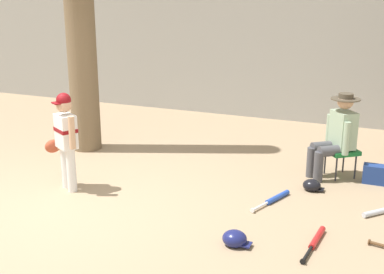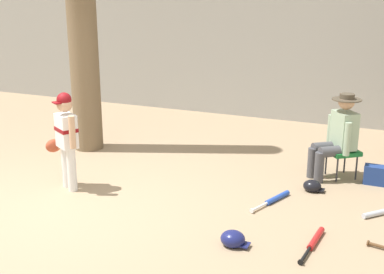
{
  "view_description": "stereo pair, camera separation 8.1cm",
  "coord_description": "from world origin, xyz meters",
  "px_view_note": "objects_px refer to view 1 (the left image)",
  "views": [
    {
      "loc": [
        3.69,
        -4.46,
        2.59
      ],
      "look_at": [
        1.3,
        1.28,
        0.75
      ],
      "focal_mm": 47.59,
      "sensor_mm": 36.0,
      "label": 1
    },
    {
      "loc": [
        3.76,
        -4.43,
        2.59
      ],
      "look_at": [
        1.3,
        1.28,
        0.75
      ],
      "focal_mm": 47.59,
      "sensor_mm": 36.0,
      "label": 2
    }
  ],
  "objects_px": {
    "seated_spectator": "(336,134)",
    "bat_blue_youth": "(275,199)",
    "handbag_beside_stool": "(376,174)",
    "batting_helmet_navy": "(235,239)",
    "batting_helmet_black": "(312,185)",
    "bat_aluminum_silver": "(384,211)",
    "young_ballplayer": "(65,135)",
    "bat_red_barrel": "(316,240)",
    "folding_stool": "(341,152)"
  },
  "relations": [
    {
      "from": "seated_spectator",
      "to": "bat_blue_youth",
      "type": "height_order",
      "value": "seated_spectator"
    },
    {
      "from": "bat_red_barrel",
      "to": "batting_helmet_black",
      "type": "height_order",
      "value": "batting_helmet_black"
    },
    {
      "from": "young_ballplayer",
      "to": "folding_stool",
      "type": "relative_size",
      "value": 2.32
    },
    {
      "from": "young_ballplayer",
      "to": "handbag_beside_stool",
      "type": "height_order",
      "value": "young_ballplayer"
    },
    {
      "from": "bat_aluminum_silver",
      "to": "bat_red_barrel",
      "type": "height_order",
      "value": "same"
    },
    {
      "from": "folding_stool",
      "to": "seated_spectator",
      "type": "bearing_deg",
      "value": -141.53
    },
    {
      "from": "bat_aluminum_silver",
      "to": "folding_stool",
      "type": "bearing_deg",
      "value": 121.22
    },
    {
      "from": "bat_aluminum_silver",
      "to": "batting_helmet_black",
      "type": "xyz_separation_m",
      "value": [
        -0.91,
        0.39,
        0.04
      ]
    },
    {
      "from": "batting_helmet_navy",
      "to": "folding_stool",
      "type": "bearing_deg",
      "value": 73.33
    },
    {
      "from": "batting_helmet_navy",
      "to": "young_ballplayer",
      "type": "bearing_deg",
      "value": 166.04
    },
    {
      "from": "handbag_beside_stool",
      "to": "bat_blue_youth",
      "type": "xyz_separation_m",
      "value": [
        -1.13,
        -1.13,
        -0.1
      ]
    },
    {
      "from": "young_ballplayer",
      "to": "seated_spectator",
      "type": "distance_m",
      "value": 3.67
    },
    {
      "from": "folding_stool",
      "to": "seated_spectator",
      "type": "xyz_separation_m",
      "value": [
        -0.08,
        -0.06,
        0.28
      ]
    },
    {
      "from": "young_ballplayer",
      "to": "batting_helmet_black",
      "type": "xyz_separation_m",
      "value": [
        3.01,
        1.19,
        -0.68
      ]
    },
    {
      "from": "bat_blue_youth",
      "to": "batting_helmet_navy",
      "type": "height_order",
      "value": "batting_helmet_navy"
    },
    {
      "from": "seated_spectator",
      "to": "bat_blue_youth",
      "type": "xyz_separation_m",
      "value": [
        -0.56,
        -1.15,
        -0.61
      ]
    },
    {
      "from": "bat_blue_youth",
      "to": "bat_aluminum_silver",
      "type": "bearing_deg",
      "value": 6.6
    },
    {
      "from": "folding_stool",
      "to": "young_ballplayer",
      "type": "bearing_deg",
      "value": -150.26
    },
    {
      "from": "folding_stool",
      "to": "bat_blue_youth",
      "type": "xyz_separation_m",
      "value": [
        -0.64,
        -1.22,
        -0.33
      ]
    },
    {
      "from": "handbag_beside_stool",
      "to": "batting_helmet_navy",
      "type": "height_order",
      "value": "handbag_beside_stool"
    },
    {
      "from": "bat_red_barrel",
      "to": "batting_helmet_navy",
      "type": "height_order",
      "value": "batting_helmet_navy"
    },
    {
      "from": "seated_spectator",
      "to": "batting_helmet_navy",
      "type": "relative_size",
      "value": 3.89
    },
    {
      "from": "young_ballplayer",
      "to": "seated_spectator",
      "type": "xyz_separation_m",
      "value": [
        3.2,
        1.81,
        -0.1
      ]
    },
    {
      "from": "batting_helmet_black",
      "to": "bat_aluminum_silver",
      "type": "bearing_deg",
      "value": -22.97
    },
    {
      "from": "bat_blue_youth",
      "to": "batting_helmet_navy",
      "type": "relative_size",
      "value": 2.44
    },
    {
      "from": "young_ballplayer",
      "to": "batting_helmet_black",
      "type": "relative_size",
      "value": 4.67
    },
    {
      "from": "bat_red_barrel",
      "to": "batting_helmet_navy",
      "type": "relative_size",
      "value": 2.6
    },
    {
      "from": "folding_stool",
      "to": "handbag_beside_stool",
      "type": "relative_size",
      "value": 1.65
    },
    {
      "from": "folding_stool",
      "to": "batting_helmet_black",
      "type": "relative_size",
      "value": 2.01
    },
    {
      "from": "handbag_beside_stool",
      "to": "bat_aluminum_silver",
      "type": "xyz_separation_m",
      "value": [
        0.15,
        -0.98,
        -0.1
      ]
    },
    {
      "from": "batting_helmet_navy",
      "to": "batting_helmet_black",
      "type": "bearing_deg",
      "value": 75.21
    },
    {
      "from": "folding_stool",
      "to": "batting_helmet_navy",
      "type": "relative_size",
      "value": 1.82
    },
    {
      "from": "young_ballplayer",
      "to": "seated_spectator",
      "type": "relative_size",
      "value": 1.09
    },
    {
      "from": "handbag_beside_stool",
      "to": "batting_helmet_black",
      "type": "height_order",
      "value": "handbag_beside_stool"
    },
    {
      "from": "young_ballplayer",
      "to": "bat_aluminum_silver",
      "type": "height_order",
      "value": "young_ballplayer"
    },
    {
      "from": "bat_aluminum_silver",
      "to": "young_ballplayer",
      "type": "bearing_deg",
      "value": -168.43
    },
    {
      "from": "young_ballplayer",
      "to": "bat_red_barrel",
      "type": "height_order",
      "value": "young_ballplayer"
    },
    {
      "from": "bat_aluminum_silver",
      "to": "batting_helmet_navy",
      "type": "bearing_deg",
      "value": -134.27
    },
    {
      "from": "handbag_beside_stool",
      "to": "bat_red_barrel",
      "type": "relative_size",
      "value": 0.42
    },
    {
      "from": "folding_stool",
      "to": "batting_helmet_black",
      "type": "height_order",
      "value": "folding_stool"
    },
    {
      "from": "bat_red_barrel",
      "to": "young_ballplayer",
      "type": "bearing_deg",
      "value": 175.6
    },
    {
      "from": "seated_spectator",
      "to": "handbag_beside_stool",
      "type": "relative_size",
      "value": 3.53
    },
    {
      "from": "bat_blue_youth",
      "to": "batting_helmet_black",
      "type": "height_order",
      "value": "batting_helmet_black"
    },
    {
      "from": "bat_aluminum_silver",
      "to": "bat_blue_youth",
      "type": "bearing_deg",
      "value": -173.4
    },
    {
      "from": "handbag_beside_stool",
      "to": "bat_red_barrel",
      "type": "height_order",
      "value": "handbag_beside_stool"
    },
    {
      "from": "batting_helmet_black",
      "to": "bat_red_barrel",
      "type": "bearing_deg",
      "value": -78.59
    },
    {
      "from": "bat_red_barrel",
      "to": "batting_helmet_navy",
      "type": "xyz_separation_m",
      "value": [
        -0.77,
        -0.37,
        0.04
      ]
    },
    {
      "from": "bat_blue_youth",
      "to": "batting_helmet_navy",
      "type": "xyz_separation_m",
      "value": [
        -0.11,
        -1.28,
        0.04
      ]
    },
    {
      "from": "handbag_beside_stool",
      "to": "folding_stool",
      "type": "bearing_deg",
      "value": 169.77
    },
    {
      "from": "young_ballplayer",
      "to": "batting_helmet_navy",
      "type": "relative_size",
      "value": 4.23
    }
  ]
}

